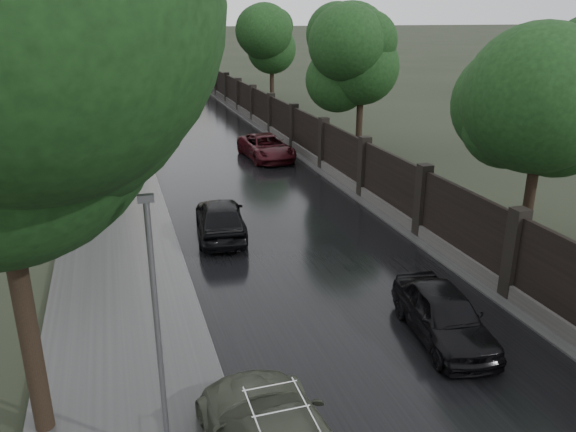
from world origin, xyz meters
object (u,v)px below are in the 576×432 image
at_px(hatchback_left, 220,217).
at_px(car_right_near, 444,314).
at_px(car_right_far, 266,147).
at_px(tree_right_c, 272,49).
at_px(tree_left_far, 66,58).
at_px(tree_right_a, 544,105).
at_px(traffic_light, 140,116).
at_px(lamp_post, 158,335).
at_px(tree_right_b, 362,67).

height_order(hatchback_left, car_right_near, hatchback_left).
height_order(hatchback_left, car_right_far, hatchback_left).
bearing_deg(tree_right_c, tree_left_far, -147.17).
relative_size(tree_right_a, traffic_light, 1.75).
bearing_deg(car_right_far, tree_right_c, 69.64).
height_order(tree_left_far, lamp_post, tree_left_far).
bearing_deg(tree_left_far, tree_right_b, -27.30).
height_order(tree_left_far, car_right_far, tree_left_far).
distance_m(tree_left_far, tree_right_c, 18.45).
distance_m(tree_right_a, lamp_post, 14.62).
bearing_deg(tree_right_a, car_right_near, -143.87).
xyz_separation_m(tree_right_b, car_right_near, (-5.90, -18.31, -4.29)).
height_order(tree_left_far, traffic_light, tree_left_far).
bearing_deg(tree_right_b, car_right_far, 169.55).
distance_m(tree_left_far, car_right_far, 13.29).
distance_m(tree_right_b, lamp_post, 24.33).
relative_size(tree_left_far, tree_right_a, 1.05).
xyz_separation_m(tree_right_a, car_right_near, (-5.90, -4.31, -4.29)).
bearing_deg(tree_right_a, traffic_light, 124.77).
xyz_separation_m(tree_right_a, tree_right_b, (0.00, 14.00, 0.00)).
xyz_separation_m(tree_right_b, lamp_post, (-12.90, -20.50, -2.28)).
bearing_deg(car_right_far, hatchback_left, -116.83).
xyz_separation_m(tree_left_far, hatchback_left, (5.62, -17.85, -4.51)).
height_order(tree_right_b, hatchback_left, tree_right_b).
relative_size(tree_right_a, lamp_post, 1.37).
bearing_deg(lamp_post, hatchback_left, 74.15).
bearing_deg(lamp_post, car_right_near, 17.40).
bearing_deg(tree_right_a, tree_right_b, 90.00).
relative_size(tree_right_a, car_right_far, 1.44).
xyz_separation_m(tree_right_a, tree_right_c, (0.00, 32.00, 0.00)).
relative_size(car_right_near, car_right_far, 0.80).
bearing_deg(hatchback_left, car_right_near, 121.88).
height_order(tree_right_b, car_right_near, tree_right_b).
xyz_separation_m(tree_right_a, hatchback_left, (-9.88, 4.15, -4.22)).
bearing_deg(tree_right_c, traffic_light, -128.18).
distance_m(tree_right_a, tree_right_b, 14.00).
bearing_deg(tree_right_a, hatchback_left, 157.22).
relative_size(hatchback_left, car_right_far, 0.88).
xyz_separation_m(tree_right_b, hatchback_left, (-9.88, -9.85, -4.22)).
bearing_deg(car_right_far, traffic_light, 159.46).
bearing_deg(tree_right_b, hatchback_left, -135.07).
height_order(tree_left_far, tree_right_c, tree_left_far).
xyz_separation_m(lamp_post, car_right_far, (7.71, 21.46, -2.00)).
distance_m(tree_right_a, car_right_near, 8.47).
distance_m(tree_right_c, car_right_near, 37.03).
distance_m(tree_left_far, tree_right_a, 26.91).
bearing_deg(traffic_light, lamp_post, -92.68).
height_order(lamp_post, traffic_light, lamp_post).
bearing_deg(tree_right_c, tree_right_a, -90.00).
xyz_separation_m(tree_left_far, car_right_near, (9.60, -26.31, -4.58)).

